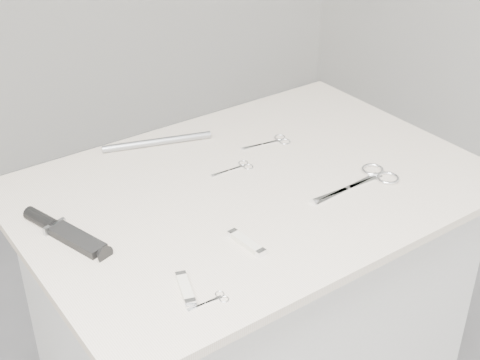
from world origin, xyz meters
TOP-DOWN VIEW (x-y plane):
  - plinth at (0.00, 0.00)m, footprint 0.90×0.60m
  - display_board at (0.00, 0.00)m, footprint 1.00×0.70m
  - large_shears at (0.21, -0.14)m, footprint 0.22×0.10m
  - embroidery_scissors_a at (0.15, 0.13)m, footprint 0.13×0.05m
  - embroidery_scissors_b at (0.01, 0.07)m, footprint 0.10×0.05m
  - tiny_scissors at (-0.28, -0.27)m, footprint 0.07×0.03m
  - sheathed_knife at (-0.41, 0.06)m, footprint 0.09×0.21m
  - pocket_knife_a at (-0.31, -0.22)m, footprint 0.04×0.09m
  - pocket_knife_b at (-0.14, -0.17)m, footprint 0.03×0.09m
  - metal_rail at (-0.08, 0.28)m, footprint 0.25×0.10m

SIDE VIEW (x-z plane):
  - plinth at x=0.00m, z-range 0.00..0.90m
  - display_board at x=0.00m, z-range 0.90..0.92m
  - tiny_scissors at x=-0.28m, z-range 0.92..0.92m
  - embroidery_scissors_b at x=0.01m, z-range 0.92..0.92m
  - embroidery_scissors_a at x=0.15m, z-range 0.92..0.92m
  - large_shears at x=0.21m, z-range 0.92..0.93m
  - pocket_knife_a at x=-0.31m, z-range 0.92..0.93m
  - pocket_knife_b at x=-0.14m, z-range 0.92..0.93m
  - sheathed_knife at x=-0.41m, z-range 0.91..0.94m
  - metal_rail at x=-0.08m, z-range 0.92..0.94m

